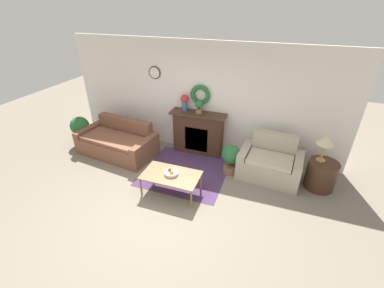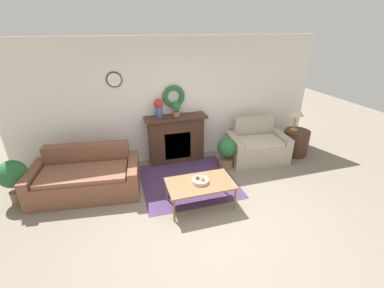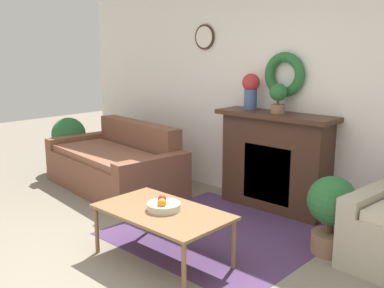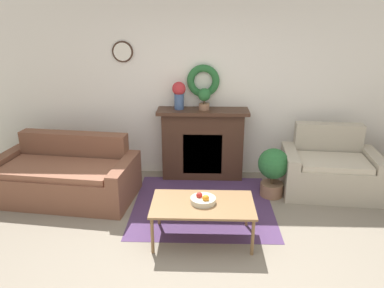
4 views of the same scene
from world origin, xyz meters
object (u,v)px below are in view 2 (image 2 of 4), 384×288
Objects in this scene: coffee_table at (200,184)px; potted_plant_on_mantel at (176,108)px; vase_on_mantel_left at (159,107)px; potted_plant_floor_by_couch at (13,177)px; table_lamp at (297,112)px; potted_plant_floor_by_loveseat at (227,150)px; couch_left at (87,177)px; side_table_by_loveseat at (296,142)px; fireplace at (176,138)px; loveseat_right at (257,146)px; fruit_bowl at (200,180)px.

potted_plant_on_mantel is at bearing 89.81° from coffee_table.
vase_on_mantel_left reaches higher than potted_plant_floor_by_couch.
table_lamp is 3.16m from vase_on_mantel_left.
vase_on_mantel_left reaches higher than table_lamp.
potted_plant_floor_by_loveseat is at bearing 48.63° from coffee_table.
couch_left is 1.99m from vase_on_mantel_left.
table_lamp is (-0.07, 0.06, 0.76)m from side_table_by_loveseat.
loveseat_right is (1.80, -0.46, -0.22)m from fireplace.
couch_left is at bearing -2.90° from potted_plant_floor_by_couch.
side_table_by_loveseat is at bearing -9.15° from vase_on_mantel_left.
side_table_by_loveseat is at bearing 2.16° from loveseat_right.
potted_plant_floor_by_couch reaches higher than fruit_bowl.
table_lamp is (2.76, -0.45, 0.52)m from fireplace.
potted_plant_floor_by_couch reaches higher than side_table_by_loveseat.
table_lamp is (4.65, 0.28, 0.76)m from couch_left.
potted_plant_floor_by_loveseat is (4.05, 0.05, -0.08)m from potted_plant_floor_by_couch.
side_table_by_loveseat is at bearing -9.94° from potted_plant_on_mantel.
fireplace reaches higher than potted_plant_floor_by_loveseat.
fruit_bowl is at bearing -155.45° from table_lamp.
side_table_by_loveseat is at bearing 9.46° from couch_left.
couch_left is 4.72m from table_lamp.
couch_left is at bearing 152.53° from coffee_table.
loveseat_right is 1.97× the size of potted_plant_floor_by_loveseat.
side_table_by_loveseat is 1.92× the size of potted_plant_on_mantel.
loveseat_right is at bearing -13.93° from potted_plant_on_mantel.
vase_on_mantel_left is 2.92m from potted_plant_floor_by_couch.
fruit_bowl is 0.89× the size of potted_plant_on_mantel.
potted_plant_floor_by_loveseat reaches higher than side_table_by_loveseat.
loveseat_right is at bearing 177.23° from side_table_by_loveseat.
potted_plant_floor_by_loveseat reaches higher than coffee_table.
couch_left is at bearing 152.88° from fruit_bowl.
potted_plant_on_mantel is at bearing 170.99° from table_lamp.
coffee_table is at bearing -140.05° from loveseat_right.
side_table_by_loveseat is at bearing 23.18° from coffee_table.
fireplace is 2.05m from couch_left.
table_lamp is 1.80× the size of potted_plant_on_mantel.
vase_on_mantel_left is at bearing 176.91° from potted_plant_on_mantel.
fireplace is 4.27× the size of potted_plant_on_mantel.
vase_on_mantel_left reaches higher than fireplace.
potted_plant_on_mantel is at bearing 27.30° from couch_left.
fireplace is at bearing 169.82° from side_table_by_loveseat.
potted_plant_floor_by_loveseat is (0.97, -0.62, -0.14)m from fireplace.
coffee_table is at bearing -105.17° from fruit_bowl.
potted_plant_on_mantel is (0.01, 1.70, 0.85)m from coffee_table.
couch_left is at bearing -154.51° from vase_on_mantel_left.
fireplace is 2.23× the size of side_table_by_loveseat.
potted_plant_floor_by_couch is at bearing 161.19° from coffee_table.
vase_on_mantel_left is 0.52× the size of potted_plant_floor_by_couch.
potted_plant_floor_by_loveseat is at bearing -176.53° from side_table_by_loveseat.
couch_left is 7.15× the size of fruit_bowl.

